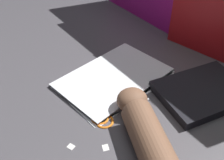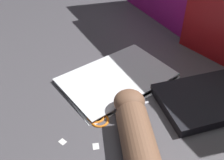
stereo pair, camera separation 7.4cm
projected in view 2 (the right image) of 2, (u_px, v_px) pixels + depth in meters
ground_plane at (112, 95)px, 0.78m from camera, size 6.00×6.00×0.00m
paper_stack at (118, 78)px, 0.83m from camera, size 0.25×0.36×0.01m
book_closed at (205, 100)px, 0.74m from camera, size 0.25×0.30×0.03m
scissors at (107, 112)px, 0.72m from camera, size 0.10×0.19×0.01m
hand_forearm at (136, 132)px, 0.62m from camera, size 0.28×0.19×0.08m
paper_scrap_near at (63, 142)px, 0.64m from camera, size 0.02×0.02×0.00m
paper_scrap_mid at (96, 146)px, 0.63m from camera, size 0.02×0.02×0.00m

